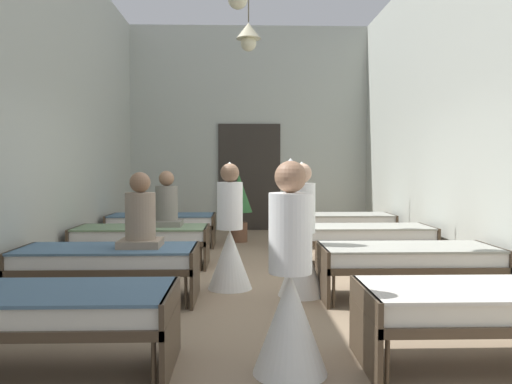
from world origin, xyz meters
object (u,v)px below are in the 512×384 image
nurse_mid_aisle (301,248)px  bed_left_row_0 (36,309)px  patient_seated_secondary (140,219)px  bed_left_row_2 (142,236)px  bed_right_row_2 (365,235)px  nurse_near_aisle (290,297)px  bed_right_row_0 (494,306)px  patient_seated_primary (167,206)px  bed_left_row_1 (107,260)px  nurse_far_aisle (230,244)px  bed_right_row_1 (408,258)px  bed_right_row_3 (340,221)px  potted_plant (239,200)px  bed_left_row_3 (162,222)px

nurse_mid_aisle → bed_left_row_0: bearing=85.5°
bed_left_row_0 → patient_seated_secondary: 2.00m
bed_left_row_2 → patient_seated_secondary: patient_seated_secondary is taller
bed_right_row_2 → nurse_near_aisle: (-1.47, -3.88, 0.09)m
patient_seated_secondary → bed_right_row_0: bearing=-33.7°
patient_seated_primary → bed_left_row_1: bearing=-100.1°
nurse_far_aisle → patient_seated_primary: bearing=126.1°
bed_left_row_2 → bed_left_row_0: bearing=-90.0°
bed_right_row_1 → nurse_near_aisle: 2.47m
bed_right_row_0 → bed_left_row_2: (-3.23, 3.80, 0.00)m
nurse_mid_aisle → nurse_far_aisle: size_ratio=1.00×
bed_right_row_1 → nurse_near_aisle: (-1.47, -1.98, 0.09)m
bed_right_row_1 → bed_right_row_3: size_ratio=1.00×
bed_right_row_0 → bed_left_row_2: 4.99m
patient_seated_secondary → potted_plant: 4.39m
bed_left_row_1 → bed_right_row_3: (3.23, 3.80, 0.00)m
patient_seated_secondary → bed_right_row_2: bearing=33.1°
bed_left_row_0 → nurse_near_aisle: 1.77m
nurse_far_aisle → patient_seated_primary: size_ratio=1.86×
nurse_near_aisle → patient_seated_secondary: nurse_near_aisle is taller
bed_right_row_1 → nurse_mid_aisle: (-1.14, 0.16, 0.09)m
bed_right_row_2 → patient_seated_primary: (-2.88, 0.06, 0.43)m
bed_left_row_1 → nurse_near_aisle: nurse_near_aisle is taller
bed_left_row_0 → bed_left_row_2: 3.80m
bed_left_row_0 → bed_left_row_1: size_ratio=1.00×
patient_seated_secondary → bed_right_row_1: bearing=-0.4°
nurse_mid_aisle → bed_left_row_1: bearing=45.3°
bed_right_row_0 → bed_right_row_2: size_ratio=1.00×
bed_left_row_1 → bed_right_row_2: bearing=30.5°
bed_left_row_0 → bed_right_row_1: 3.75m
bed_right_row_2 → bed_right_row_3: 1.90m
bed_right_row_1 → potted_plant: (-1.84, 4.28, 0.36)m
bed_left_row_3 → patient_seated_secondary: patient_seated_secondary is taller
bed_right_row_2 → nurse_mid_aisle: nurse_mid_aisle is taller
bed_right_row_1 → bed_right_row_3: 3.80m
bed_right_row_0 → potted_plant: bearing=106.6°
bed_right_row_1 → bed_right_row_3: bearing=90.0°
nurse_near_aisle → patient_seated_primary: (-1.41, 3.94, 0.34)m
bed_left_row_1 → bed_right_row_3: same height
bed_left_row_0 → bed_right_row_2: (3.23, 3.80, 0.00)m
bed_right_row_1 → nurse_mid_aisle: 1.15m
bed_left_row_0 → bed_right_row_0: size_ratio=1.00×
bed_right_row_1 → potted_plant: 4.68m
bed_right_row_0 → nurse_mid_aisle: bearing=118.9°
bed_left_row_3 → nurse_near_aisle: nurse_near_aisle is taller
nurse_near_aisle → nurse_mid_aisle: 2.17m
bed_right_row_3 → patient_seated_secondary: patient_seated_secondary is taller
bed_left_row_3 → bed_right_row_2: bearing=-30.5°
nurse_near_aisle → bed_right_row_3: bearing=94.4°
bed_right_row_3 → patient_seated_primary: size_ratio=2.37×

